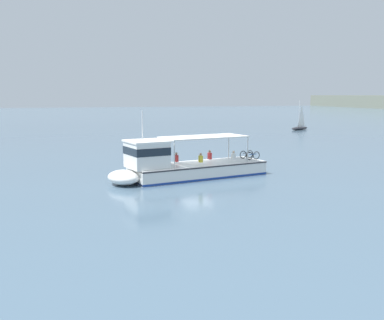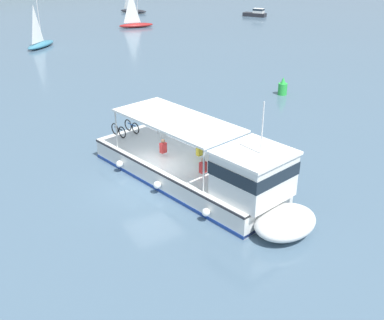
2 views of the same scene
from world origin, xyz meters
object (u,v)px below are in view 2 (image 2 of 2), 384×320
object	(u,v)px
sailboat_near_starboard	(40,43)
channel_buoy	(283,88)
ferry_main	(207,174)
sailboat_horizon_west	(133,10)
motorboat_near_port	(256,13)
sailboat_off_stern	(136,23)

from	to	relation	value
sailboat_near_starboard	channel_buoy	world-z (taller)	sailboat_near_starboard
ferry_main	sailboat_horizon_west	xyz separation A→B (m)	(21.09, 57.97, -0.47)
ferry_main	channel_buoy	bearing A→B (deg)	38.08
motorboat_near_port	channel_buoy	bearing A→B (deg)	-124.05
motorboat_near_port	sailboat_near_starboard	bearing A→B (deg)	-168.97
sailboat_near_starboard	motorboat_near_port	world-z (taller)	sailboat_near_starboard
motorboat_near_port	channel_buoy	size ratio (longest dim) A/B	2.67
sailboat_near_starboard	motorboat_near_port	distance (m)	35.88
channel_buoy	sailboat_off_stern	bearing A→B (deg)	85.87
sailboat_near_starboard	motorboat_near_port	xyz separation A→B (m)	(35.22, 6.86, 0.00)
ferry_main	motorboat_near_port	world-z (taller)	ferry_main
sailboat_near_starboard	motorboat_near_port	size ratio (longest dim) A/B	1.44
sailboat_horizon_west	channel_buoy	size ratio (longest dim) A/B	3.86
sailboat_horizon_west	sailboat_near_starboard	xyz separation A→B (m)	(-19.94, -20.29, 0.00)
sailboat_near_starboard	sailboat_off_stern	world-z (taller)	same
ferry_main	sailboat_horizon_west	world-z (taller)	sailboat_horizon_west
ferry_main	sailboat_horizon_west	size ratio (longest dim) A/B	2.42
ferry_main	channel_buoy	size ratio (longest dim) A/B	9.34
ferry_main	sailboat_near_starboard	bearing A→B (deg)	88.26
ferry_main	motorboat_near_port	size ratio (longest dim) A/B	3.50
sailboat_near_starboard	motorboat_near_port	bearing A→B (deg)	11.03
ferry_main	sailboat_near_starboard	distance (m)	37.70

